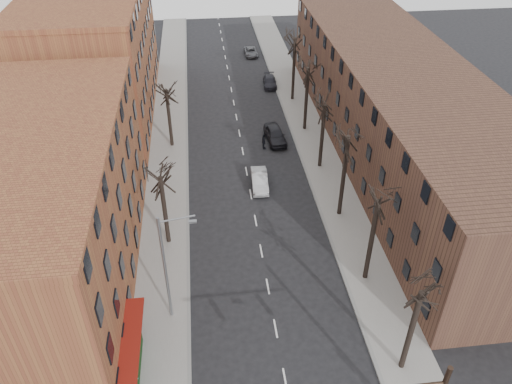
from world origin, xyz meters
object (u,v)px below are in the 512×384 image
object	(u,v)px
silver_sedan	(260,180)
bicycle	(130,382)
parked_car_mid	(270,82)
parked_car_near	(275,135)

from	to	relation	value
silver_sedan	bicycle	xyz separation A→B (m)	(-10.60, -20.71, -0.07)
bicycle	parked_car_mid	bearing A→B (deg)	20.24
parked_car_mid	bicycle	distance (m)	46.55
silver_sedan	parked_car_mid	xyz separation A→B (m)	(4.30, 23.39, -0.09)
silver_sedan	parked_car_mid	size ratio (longest dim) A/B	1.02
silver_sedan	parked_car_mid	world-z (taller)	silver_sedan
silver_sedan	parked_car_mid	distance (m)	23.78
silver_sedan	parked_car_mid	bearing A→B (deg)	82.03
parked_car_near	parked_car_mid	size ratio (longest dim) A/B	1.14
parked_car_near	parked_car_mid	world-z (taller)	parked_car_near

